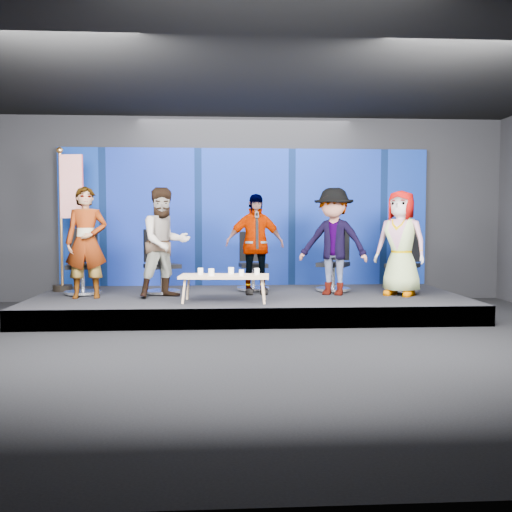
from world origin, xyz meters
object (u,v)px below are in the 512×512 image
Objects in this scene: panelist_c at (255,244)px; chair_e at (403,272)px; mug_a at (200,271)px; coffee_table at (224,277)px; chair_a at (83,273)px; mug_b at (211,272)px; flag_stand at (68,215)px; mug_c at (231,271)px; panelist_a at (86,242)px; chair_c at (253,271)px; panelist_b at (165,243)px; mug_d at (241,273)px; mug_e at (257,271)px; panelist_d at (333,242)px; panelist_e at (401,243)px; chair_d at (334,271)px; chair_b at (161,272)px.

panelist_c reaches higher than chair_e.
coffee_table is at bearing -17.03° from mug_a.
mug_b is at bearing -33.93° from chair_a.
chair_e is 0.43× the size of flag_stand.
mug_c reaches higher than coffee_table.
chair_e is at bearing 19.72° from mug_b.
panelist_a is at bearing -137.66° from chair_e.
chair_c is 1.37m from mug_c.
panelist_b is 19.90× the size of mug_d.
mug_c is at bearing 168.56° from mug_e.
panelist_c is 0.97m from mug_c.
chair_e is at bearing -0.30° from panelist_a.
coffee_table is (2.36, -1.06, 0.02)m from chair_a.
chair_e is at bearing 15.56° from mug_a.
panelist_b is at bearing -151.13° from panelist_d.
chair_e is at bearing -5.42° from chair_a.
panelist_b is (1.24, 0.00, -0.01)m from panelist_a.
panelist_a is 5.10m from panelist_e.
panelist_b is at bearing -142.52° from panelist_e.
panelist_b reaches higher than coffee_table.
mug_b is (-0.71, -1.54, 0.12)m from chair_c.
mug_c is at bearing -122.70° from panelist_c.
panelist_a is 2.32m from coffee_table.
chair_d is 2.13m from mug_c.
panelist_d reaches higher than panelist_c.
mug_b is at bearing -122.01° from chair_d.
panelist_a and panelist_d have the same top height.
panelist_d is (1.30, -0.69, 0.55)m from chair_c.
coffee_table is (-0.52, -0.93, -0.46)m from panelist_c.
chair_b is at bearing -161.02° from panelist_d.
chair_e is 0.72m from panelist_e.
chair_a is 1.30m from chair_b.
panelist_a is at bearing -145.39° from chair_d.
panelist_b reaches higher than chair_b.
chair_e is (2.60, -0.36, 0.01)m from chair_c.
panelist_a reaches higher than chair_c.
mug_a is 0.94× the size of mug_c.
panelist_a reaches higher than chair_d.
panelist_a reaches higher than chair_a.
coffee_table is 13.25× the size of mug_c.
panelist_b is 1.27× the size of coffee_table.
mug_e is (0.50, 0.06, 0.08)m from coffee_table.
chair_b is 0.79× the size of coffee_table.
panelist_a is 1.14m from flag_stand.
mug_a is 1.11× the size of mug_d.
mug_d reaches higher than coffee_table.
mug_a is 0.93× the size of mug_b.
panelist_e is 2.88m from mug_c.
panelist_b is 16.87× the size of mug_c.
mug_b is (1.99, -0.69, -0.42)m from panelist_a.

